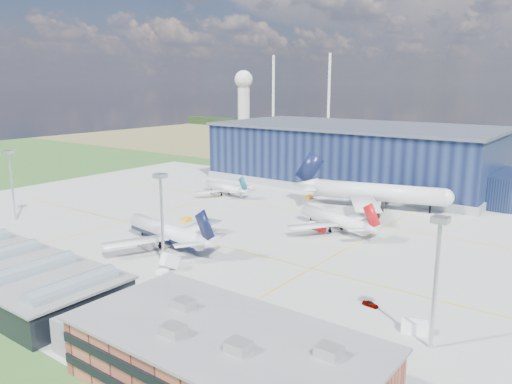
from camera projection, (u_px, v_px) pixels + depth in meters
name	position (u px, v px, depth m)	size (l,w,h in m)	color
ground	(214.00, 231.00, 151.57)	(600.00, 600.00, 0.00)	#2C5821
apron	(235.00, 223.00, 159.39)	(220.00, 160.00, 0.08)	#AEAEA9
farmland	(439.00, 153.00, 323.83)	(600.00, 220.00, 0.01)	olive
treeline	(471.00, 136.00, 385.62)	(600.00, 8.00, 8.00)	black
horizon_dressing	(266.00, 94.00, 486.66)	(440.20, 18.00, 70.00)	white
hangar	(360.00, 158.00, 221.69)	(145.00, 62.00, 26.10)	#0F1633
ops_building	(225.00, 361.00, 71.41)	(46.00, 23.00, 10.90)	brown
glass_concourse	(7.00, 273.00, 107.58)	(78.00, 23.00, 8.60)	black
light_mast_west	(11.00, 174.00, 159.88)	(2.60, 2.60, 23.00)	#B8B9BF
light_mast_center	(161.00, 205.00, 118.96)	(2.60, 2.60, 23.00)	#B8B9BF
light_mast_east	(437.00, 262.00, 80.95)	(2.60, 2.60, 23.00)	#B8B9BF
airliner_navy	(165.00, 223.00, 136.64)	(39.24, 38.39, 12.80)	silver
airliner_red	(334.00, 213.00, 150.72)	(34.36, 33.62, 11.21)	silver
airliner_widebody	(378.00, 183.00, 175.96)	(57.36, 56.11, 18.70)	silver
airliner_regional	(224.00, 184.00, 199.54)	(27.62, 27.02, 9.01)	silver
gse_tug_a	(186.00, 220.00, 161.25)	(2.05, 3.35, 1.39)	#F3A515
gse_tug_b	(33.00, 255.00, 127.86)	(1.94, 2.91, 1.26)	#F3A515
gse_van_a	(209.00, 311.00, 95.12)	(2.61, 5.97, 2.61)	white
gse_cart_a	(312.00, 224.00, 155.92)	(1.97, 2.95, 1.28)	white
gse_tug_c	(309.00, 197.00, 193.38)	(2.07, 3.32, 1.45)	#F3A515
gse_cart_b	(249.00, 187.00, 212.72)	(1.98, 2.97, 1.29)	white
gse_van_c	(414.00, 327.00, 89.20)	(2.22, 4.63, 2.22)	white
airstair	(170.00, 265.00, 118.83)	(1.91, 4.76, 3.05)	white
car_a	(370.00, 304.00, 99.79)	(1.33, 3.31, 1.13)	#99999E
car_b	(158.00, 308.00, 97.67)	(1.38, 3.96, 1.30)	#99999E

